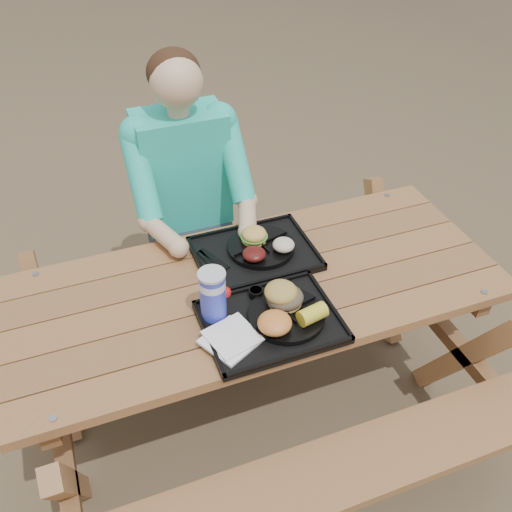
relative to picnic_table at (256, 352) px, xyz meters
name	(u,v)px	position (x,y,z in m)	size (l,w,h in m)	color
ground	(256,407)	(0.00, 0.00, -0.38)	(60.00, 60.00, 0.00)	#999999
picnic_table	(256,352)	(0.00, 0.00, 0.00)	(1.80, 1.49, 0.75)	#999999
tray_near	(271,323)	(-0.03, -0.21, 0.39)	(0.45, 0.35, 0.02)	black
tray_far	(255,254)	(0.05, 0.15, 0.39)	(0.45, 0.35, 0.02)	black
plate_near	(286,315)	(0.03, -0.22, 0.41)	(0.26, 0.26, 0.02)	black
plate_far	(261,247)	(0.08, 0.16, 0.41)	(0.26, 0.26, 0.02)	black
napkin_stack	(230,340)	(-0.18, -0.25, 0.40)	(0.16, 0.16, 0.02)	white
soda_cup	(213,296)	(-0.20, -0.12, 0.48)	(0.09, 0.09, 0.18)	#1A28C5
condiment_bbq	(256,293)	(-0.03, -0.08, 0.41)	(0.05, 0.05, 0.03)	#310805
condiment_mustard	(274,291)	(0.03, -0.10, 0.41)	(0.06, 0.06, 0.03)	gold
sandwich	(285,290)	(0.04, -0.17, 0.48)	(0.12, 0.12, 0.12)	#B99241
mac_cheese	(275,323)	(-0.04, -0.27, 0.44)	(0.11, 0.11, 0.06)	orange
corn_cob	(312,314)	(0.09, -0.27, 0.44)	(0.10, 0.10, 0.06)	yellow
cutlery_far	(214,259)	(-0.11, 0.16, 0.40)	(0.03, 0.16, 0.01)	black
burger	(254,231)	(0.07, 0.19, 0.46)	(0.10, 0.10, 0.09)	gold
baked_beans	(254,254)	(0.03, 0.09, 0.44)	(0.09, 0.09, 0.04)	#511210
potato_salad	(284,245)	(0.15, 0.10, 0.44)	(0.08, 0.08, 0.05)	beige
diner	(188,214)	(-0.08, 0.67, 0.27)	(0.48, 0.84, 1.28)	teal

